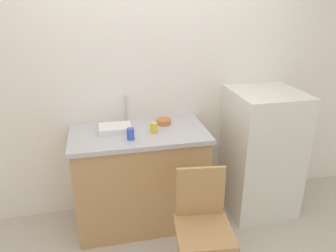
# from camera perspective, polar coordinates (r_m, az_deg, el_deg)

# --- Properties ---
(back_wall) EXTENTS (4.80, 0.10, 2.43)m
(back_wall) POSITION_cam_1_polar(r_m,az_deg,el_deg) (3.09, -3.14, 6.59)
(back_wall) COLOR white
(back_wall) RESTS_ON ground_plane
(cabinet_base) EXTENTS (1.15, 0.60, 0.89)m
(cabinet_base) POSITION_cam_1_polar(r_m,az_deg,el_deg) (3.06, -4.85, -9.39)
(cabinet_base) COLOR tan
(cabinet_base) RESTS_ON ground_plane
(countertop) EXTENTS (1.19, 0.64, 0.04)m
(countertop) POSITION_cam_1_polar(r_m,az_deg,el_deg) (2.84, -5.15, -1.35)
(countertop) COLOR #B7B7BC
(countertop) RESTS_ON cabinet_base
(faucet) EXTENTS (0.02, 0.02, 0.26)m
(faucet) POSITION_cam_1_polar(r_m,az_deg,el_deg) (3.01, -7.38, 2.98)
(faucet) COLOR #B7B7BC
(faucet) RESTS_ON countertop
(refrigerator) EXTENTS (0.63, 0.63, 1.22)m
(refrigerator) POSITION_cam_1_polar(r_m,az_deg,el_deg) (3.31, 16.03, -4.41)
(refrigerator) COLOR silver
(refrigerator) RESTS_ON ground_plane
(chair) EXTENTS (0.45, 0.45, 0.89)m
(chair) POSITION_cam_1_polar(r_m,az_deg,el_deg) (2.47, 6.11, -16.62)
(chair) COLOR tan
(chair) RESTS_ON ground_plane
(dish_tray) EXTENTS (0.28, 0.20, 0.05)m
(dish_tray) POSITION_cam_1_polar(r_m,az_deg,el_deg) (2.86, -9.26, -0.41)
(dish_tray) COLOR white
(dish_tray) RESTS_ON countertop
(terracotta_bowl) EXTENTS (0.13, 0.13, 0.05)m
(terracotta_bowl) POSITION_cam_1_polar(r_m,az_deg,el_deg) (2.98, -0.77, 0.80)
(terracotta_bowl) COLOR #C67042
(terracotta_bowl) RESTS_ON countertop
(cup_blue) EXTENTS (0.06, 0.06, 0.10)m
(cup_blue) POSITION_cam_1_polar(r_m,az_deg,el_deg) (2.67, -6.60, -1.39)
(cup_blue) COLOR blue
(cup_blue) RESTS_ON countertop
(cup_yellow) EXTENTS (0.06, 0.06, 0.09)m
(cup_yellow) POSITION_cam_1_polar(r_m,az_deg,el_deg) (2.78, -2.50, -0.32)
(cup_yellow) COLOR yellow
(cup_yellow) RESTS_ON countertop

